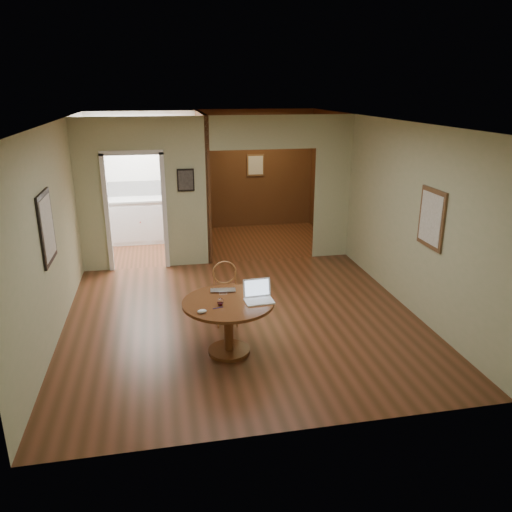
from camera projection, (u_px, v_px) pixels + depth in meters
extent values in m
plane|color=#482914|center=(243.00, 320.00, 7.15)|extent=(5.00, 5.00, 0.00)
plane|color=white|center=(242.00, 126.00, 6.28)|extent=(5.00, 5.00, 0.00)
plane|color=#BEBE93|center=(290.00, 304.00, 4.39)|extent=(5.00, 0.00, 5.00)
plane|color=#BEBE93|center=(47.00, 239.00, 6.26)|extent=(0.00, 5.00, 5.00)
plane|color=#BEBE93|center=(414.00, 220.00, 7.17)|extent=(0.00, 5.00, 5.00)
cube|color=#BEBE93|center=(90.00, 197.00, 8.63)|extent=(0.50, 2.70, 0.04)
cube|color=#BEBE93|center=(186.00, 194.00, 8.93)|extent=(0.80, 2.70, 0.04)
cube|color=#BEBE93|center=(332.00, 188.00, 9.43)|extent=(0.70, 2.70, 0.04)
plane|color=white|center=(145.00, 176.00, 10.65)|extent=(2.70, 0.00, 2.70)
plane|color=#412113|center=(255.00, 169.00, 11.57)|extent=(2.70, 0.00, 2.70)
cube|color=#412113|center=(202.00, 181.00, 10.16)|extent=(0.08, 2.50, 2.70)
cube|color=black|center=(47.00, 228.00, 6.22)|extent=(0.03, 0.70, 0.90)
cube|color=brown|center=(432.00, 218.00, 6.65)|extent=(0.03, 0.60, 0.80)
cube|color=black|center=(186.00, 180.00, 8.83)|extent=(0.30, 0.03, 0.40)
cube|color=white|center=(256.00, 165.00, 11.52)|extent=(0.40, 0.03, 0.50)
cube|color=white|center=(146.00, 188.00, 10.72)|extent=(2.00, 0.02, 0.32)
cylinder|color=#632E18|center=(229.00, 351.00, 6.27)|extent=(0.52, 0.52, 0.05)
cylinder|color=#632E18|center=(229.00, 328.00, 6.16)|extent=(0.11, 0.11, 0.61)
cylinder|color=#632E18|center=(228.00, 303.00, 6.05)|extent=(1.12, 1.12, 0.04)
cylinder|color=#A76A3B|center=(226.00, 297.00, 6.92)|extent=(0.38, 0.38, 0.03)
cylinder|color=#A76A3B|center=(218.00, 315.00, 6.84)|extent=(0.02, 0.02, 0.40)
cylinder|color=#A76A3B|center=(237.00, 313.00, 6.88)|extent=(0.02, 0.02, 0.40)
cylinder|color=#A76A3B|center=(216.00, 307.00, 7.09)|extent=(0.02, 0.02, 0.40)
cylinder|color=#A76A3B|center=(235.00, 306.00, 7.13)|extent=(0.02, 0.02, 0.40)
cylinder|color=#A76A3B|center=(214.00, 283.00, 6.97)|extent=(0.02, 0.02, 0.32)
cylinder|color=#A76A3B|center=(235.00, 282.00, 7.02)|extent=(0.02, 0.02, 0.32)
torus|color=#A76A3B|center=(225.00, 273.00, 6.95)|extent=(0.34, 0.03, 0.34)
cube|color=white|center=(259.00, 301.00, 6.03)|extent=(0.36, 0.26, 0.02)
cube|color=silver|center=(260.00, 301.00, 6.00)|extent=(0.30, 0.14, 0.00)
cube|color=white|center=(257.00, 288.00, 6.12)|extent=(0.34, 0.08, 0.23)
cube|color=#8696AB|center=(257.00, 288.00, 6.12)|extent=(0.30, 0.06, 0.19)
imported|color=#B4B5B9|center=(223.00, 292.00, 6.29)|extent=(0.34, 0.24, 0.03)
ellipsoid|color=white|center=(202.00, 311.00, 5.72)|extent=(0.12, 0.08, 0.05)
cylinder|color=#0D125D|center=(218.00, 308.00, 5.86)|extent=(0.13, 0.04, 0.01)
cube|color=white|center=(148.00, 221.00, 10.66)|extent=(2.00, 0.55, 0.90)
cube|color=silver|center=(146.00, 199.00, 10.51)|extent=(2.06, 0.60, 0.04)
sphere|color=#B20C0C|center=(140.00, 222.00, 10.35)|extent=(0.03, 0.03, 0.03)
sphere|color=#B20C0C|center=(189.00, 220.00, 10.53)|extent=(0.03, 0.03, 0.03)
ellipsoid|color=beige|center=(180.00, 190.00, 10.59)|extent=(0.28, 0.24, 0.28)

